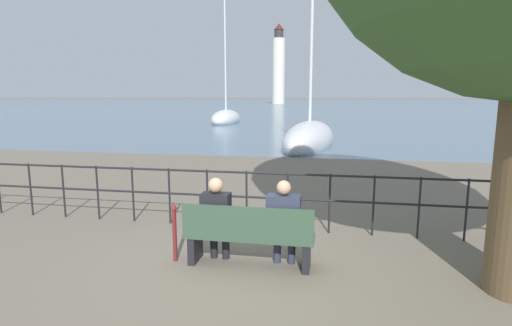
% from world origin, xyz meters
% --- Properties ---
extents(ground_plane, '(1000.00, 1000.00, 0.00)m').
position_xyz_m(ground_plane, '(0.00, 0.00, 0.00)').
color(ground_plane, '#706656').
extents(harbor_water, '(600.00, 300.00, 0.01)m').
position_xyz_m(harbor_water, '(0.00, 160.06, 0.00)').
color(harbor_water, slate).
rests_on(harbor_water, ground_plane).
extents(park_bench, '(1.80, 0.45, 0.90)m').
position_xyz_m(park_bench, '(0.00, -0.06, 0.43)').
color(park_bench, '#334C38').
rests_on(park_bench, ground_plane).
extents(seated_person_left, '(0.40, 0.35, 1.24)m').
position_xyz_m(seated_person_left, '(-0.48, 0.01, 0.68)').
color(seated_person_left, black).
rests_on(seated_person_left, ground_plane).
extents(seated_person_right, '(0.46, 0.35, 1.24)m').
position_xyz_m(seated_person_right, '(0.48, 0.01, 0.68)').
color(seated_person_right, '#2D3347').
rests_on(seated_person_right, ground_plane).
extents(promenade_railing, '(15.38, 0.04, 1.05)m').
position_xyz_m(promenade_railing, '(-0.00, 1.55, 0.70)').
color(promenade_railing, black).
rests_on(promenade_railing, ground_plane).
extents(closed_umbrella, '(0.09, 0.09, 0.89)m').
position_xyz_m(closed_umbrella, '(-1.08, -0.07, 0.49)').
color(closed_umbrella, maroon).
rests_on(closed_umbrella, ground_plane).
extents(sailboat_0, '(2.90, 7.08, 12.08)m').
position_xyz_m(sailboat_0, '(0.15, 13.50, 0.40)').
color(sailboat_0, silver).
rests_on(sailboat_0, ground_plane).
extents(sailboat_2, '(2.56, 6.92, 11.56)m').
position_xyz_m(sailboat_2, '(-8.04, 29.34, 0.38)').
color(sailboat_2, white).
rests_on(sailboat_2, ground_plane).
extents(harbor_lighthouse, '(4.01, 4.01, 24.59)m').
position_xyz_m(harbor_lighthouse, '(-15.29, 122.62, 11.44)').
color(harbor_lighthouse, silver).
rests_on(harbor_lighthouse, ground_plane).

